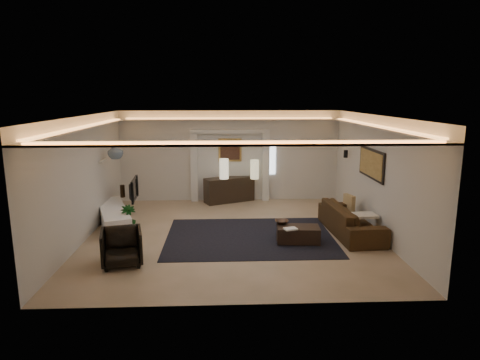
{
  "coord_description": "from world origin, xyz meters",
  "views": [
    {
      "loc": [
        -0.24,
        -9.74,
        3.36
      ],
      "look_at": [
        0.2,
        0.6,
        1.25
      ],
      "focal_mm": 31.04,
      "sensor_mm": 36.0,
      "label": 1
    }
  ],
  "objects_px": {
    "sofa": "(351,220)",
    "armchair": "(122,247)",
    "console": "(229,190)",
    "coffee_table": "(298,234)"
  },
  "relations": [
    {
      "from": "console",
      "to": "armchair",
      "type": "relative_size",
      "value": 1.95
    },
    {
      "from": "sofa",
      "to": "coffee_table",
      "type": "bearing_deg",
      "value": 109.11
    },
    {
      "from": "sofa",
      "to": "coffee_table",
      "type": "xyz_separation_m",
      "value": [
        -1.41,
        -0.58,
        -0.15
      ]
    },
    {
      "from": "console",
      "to": "sofa",
      "type": "distance_m",
      "value": 4.42
    },
    {
      "from": "coffee_table",
      "to": "armchair",
      "type": "height_order",
      "value": "armchair"
    },
    {
      "from": "coffee_table",
      "to": "armchair",
      "type": "relative_size",
      "value": 1.2
    },
    {
      "from": "armchair",
      "to": "sofa",
      "type": "bearing_deg",
      "value": 4.74
    },
    {
      "from": "console",
      "to": "coffee_table",
      "type": "relative_size",
      "value": 1.63
    },
    {
      "from": "sofa",
      "to": "armchair",
      "type": "relative_size",
      "value": 2.98
    },
    {
      "from": "console",
      "to": "armchair",
      "type": "bearing_deg",
      "value": -138.45
    }
  ]
}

